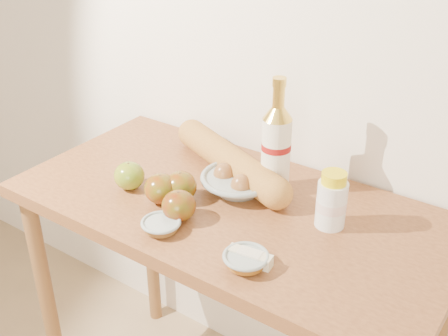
{
  "coord_description": "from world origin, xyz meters",
  "views": [
    {
      "loc": [
        0.72,
        0.12,
        1.71
      ],
      "look_at": [
        0.0,
        1.15,
        1.02
      ],
      "focal_mm": 45.0,
      "sensor_mm": 36.0,
      "label": 1
    }
  ],
  "objects": [
    {
      "name": "syrup_bowl",
      "position": [
        0.18,
        0.98,
        0.92
      ],
      "size": [
        0.11,
        0.11,
        0.03
      ],
      "rotation": [
        0.0,
        0.0,
        -0.02
      ],
      "color": "gray",
      "rests_on": "table"
    },
    {
      "name": "baguette",
      "position": [
        -0.09,
        1.31,
        0.94
      ],
      "size": [
        0.53,
        0.28,
        0.09
      ],
      "rotation": [
        0.0,
        0.0,
        -0.39
      ],
      "color": "#C5893C",
      "rests_on": "table"
    },
    {
      "name": "apple_extra",
      "position": [
        -0.16,
        1.08,
        0.94
      ],
      "size": [
        0.09,
        0.09,
        0.08
      ],
      "rotation": [
        0.0,
        0.0,
        -0.01
      ],
      "color": "maroon",
      "rests_on": "table"
    },
    {
      "name": "back_wall",
      "position": [
        0.0,
        1.51,
        1.3
      ],
      "size": [
        3.5,
        0.02,
        2.6
      ],
      "primitive_type": "cube",
      "color": "white",
      "rests_on": "ground"
    },
    {
      "name": "apple_redgreen_right",
      "position": [
        -0.12,
        1.12,
        0.94
      ],
      "size": [
        0.09,
        0.09,
        0.08
      ],
      "rotation": [
        0.0,
        0.0,
        -0.01
      ],
      "color": "maroon",
      "rests_on": "table"
    },
    {
      "name": "egg_bowl",
      "position": [
        -0.02,
        1.25,
        0.93
      ],
      "size": [
        0.27,
        0.27,
        0.07
      ],
      "rotation": [
        0.0,
        0.0,
        -0.32
      ],
      "color": "gray",
      "rests_on": "table"
    },
    {
      "name": "cream_bottle",
      "position": [
        0.27,
        1.24,
        0.97
      ],
      "size": [
        0.09,
        0.09,
        0.15
      ],
      "rotation": [
        0.0,
        0.0,
        -0.26
      ],
      "color": "white",
      "rests_on": "table"
    },
    {
      "name": "apple_redgreen_front",
      "position": [
        -0.06,
        1.04,
        0.94
      ],
      "size": [
        0.11,
        0.11,
        0.08
      ],
      "rotation": [
        0.0,
        0.0,
        -0.3
      ],
      "color": "maroon",
      "rests_on": "table"
    },
    {
      "name": "sugar_bowl",
      "position": [
        -0.07,
        0.97,
        0.92
      ],
      "size": [
        0.11,
        0.11,
        0.03
      ],
      "rotation": [
        0.0,
        0.0,
        -0.05
      ],
      "color": "#93A09B",
      "rests_on": "table"
    },
    {
      "name": "bourbon_bottle",
      "position": [
        0.06,
        1.31,
        1.03
      ],
      "size": [
        0.11,
        0.11,
        0.33
      ],
      "rotation": [
        0.0,
        0.0,
        0.43
      ],
      "color": "silver",
      "rests_on": "table"
    },
    {
      "name": "apple_yellowgreen",
      "position": [
        -0.28,
        1.08,
        0.94
      ],
      "size": [
        0.09,
        0.09,
        0.08
      ],
      "rotation": [
        0.0,
        0.0,
        0.11
      ],
      "color": "olive",
      "rests_on": "table"
    },
    {
      "name": "table",
      "position": [
        0.0,
        1.18,
        0.78
      ],
      "size": [
        1.2,
        0.6,
        0.9
      ],
      "color": "#94592F",
      "rests_on": "ground"
    },
    {
      "name": "butter_stick",
      "position": [
        0.18,
        0.99,
        0.91
      ],
      "size": [
        0.11,
        0.04,
        0.03
      ],
      "rotation": [
        0.0,
        0.0,
        0.13
      ],
      "color": "beige",
      "rests_on": "table"
    }
  ]
}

